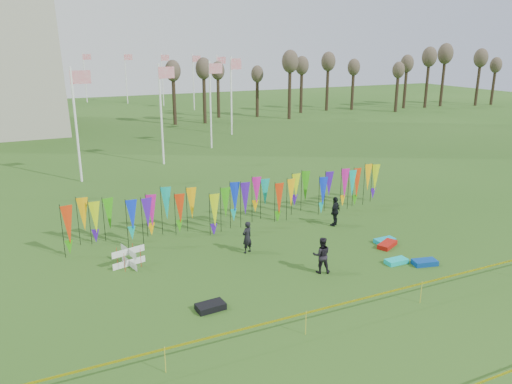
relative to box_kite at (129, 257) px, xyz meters
name	(u,v)px	position (x,y,z in m)	size (l,w,h in m)	color
ground	(317,287)	(6.53, -5.24, -0.44)	(160.00, 160.00, 0.00)	#244914
banner_row	(244,198)	(6.81, 2.73, 1.08)	(18.64, 0.64, 2.40)	black
caution_tape_near	(354,302)	(6.31, -8.00, 0.34)	(26.00, 0.02, 0.90)	#E2DF04
tree_line	(348,68)	(38.53, 38.76, 5.73)	(53.92, 1.92, 7.84)	#36271B
box_kite	(129,257)	(0.00, 0.00, 0.00)	(0.79, 0.79, 0.87)	#B7140D
person_left	(247,237)	(5.38, -0.83, 0.34)	(0.57, 0.42, 1.56)	black
person_mid	(322,255)	(7.41, -4.13, 0.37)	(0.79, 0.49, 1.62)	black
person_right	(335,211)	(11.18, 0.48, 0.38)	(0.96, 0.55, 1.64)	black
kite_bag_turquoise	(396,261)	(10.99, -4.79, -0.34)	(1.02, 0.51, 0.20)	#0DC8C0
kite_bag_blue	(425,262)	(12.04, -5.45, -0.32)	(1.08, 0.56, 0.23)	#093C92
kite_bag_red	(387,245)	(11.86, -3.09, -0.33)	(1.19, 0.54, 0.22)	#B5150C
kite_bag_black	(211,306)	(1.98, -5.07, -0.31)	(1.07, 0.62, 0.25)	black
kite_bag_teal	(385,241)	(12.10, -2.61, -0.34)	(1.05, 0.50, 0.20)	#0DA5B9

